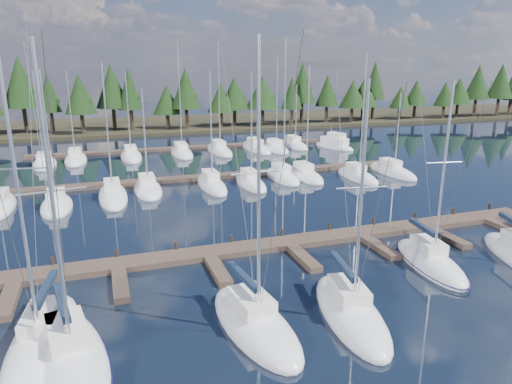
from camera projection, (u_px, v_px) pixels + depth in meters
name	position (u px, v px, depth m)	size (l,w,h in m)	color
ground	(240.00, 201.00, 44.61)	(260.00, 260.00, 0.00)	black
far_shore	(159.00, 125.00, 99.19)	(220.00, 30.00, 0.60)	#2A2617
main_dock	(290.00, 246.00, 33.04)	(44.00, 6.13, 0.90)	#48382D
back_docks	(198.00, 161.00, 62.40)	(50.00, 21.80, 0.40)	#48382D
front_sailboat_0	(43.00, 341.00, 21.52)	(4.00, 9.37, 15.84)	silver
front_sailboat_1	(71.00, 356.00, 20.41)	(4.71, 9.77, 14.65)	silver
front_sailboat_2	(255.00, 323.00, 23.03)	(3.93, 8.62, 14.91)	silver
front_sailboat_3	(350.00, 312.00, 24.09)	(4.25, 8.85, 13.08)	silver
front_sailboat_4	(430.00, 262.00, 30.18)	(3.94, 8.33, 12.85)	silver
back_sailboat_rows	(205.00, 166.00, 58.51)	(45.42, 31.93, 16.83)	silver
motor_yacht_right	(334.00, 145.00, 72.94)	(4.82, 8.56, 4.06)	silver
tree_line	(163.00, 94.00, 88.37)	(186.59, 12.21, 13.88)	black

